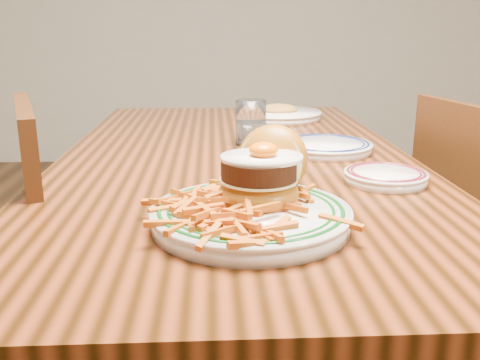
{
  "coord_description": "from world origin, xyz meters",
  "views": [
    {
      "loc": [
        -0.06,
        -1.27,
        1.05
      ],
      "look_at": [
        -0.01,
        -0.46,
        0.82
      ],
      "focal_mm": 40.0,
      "sensor_mm": 36.0,
      "label": 1
    }
  ],
  "objects": [
    {
      "name": "table",
      "position": [
        0.0,
        0.0,
        0.66
      ],
      "size": [
        0.85,
        1.6,
        0.75
      ],
      "color": "black",
      "rests_on": "floor"
    },
    {
      "name": "main_plate",
      "position": [
        0.01,
        -0.47,
        0.79
      ],
      "size": [
        0.31,
        0.33,
        0.15
      ],
      "rotation": [
        0.0,
        0.0,
        -0.4
      ],
      "color": "silver",
      "rests_on": "table"
    },
    {
      "name": "side_plate",
      "position": [
        0.29,
        -0.25,
        0.76
      ],
      "size": [
        0.17,
        0.17,
        0.03
      ],
      "rotation": [
        0.0,
        0.0,
        -0.16
      ],
      "color": "silver",
      "rests_on": "table"
    },
    {
      "name": "rear_plate",
      "position": [
        0.23,
        0.03,
        0.76
      ],
      "size": [
        0.23,
        0.23,
        0.03
      ],
      "rotation": [
        0.0,
        0.0,
        -0.07
      ],
      "color": "silver",
      "rests_on": "table"
    },
    {
      "name": "water_glass",
      "position": [
        0.04,
        0.12,
        0.8
      ],
      "size": [
        0.08,
        0.08,
        0.12
      ],
      "color": "white",
      "rests_on": "table"
    },
    {
      "name": "far_plate",
      "position": [
        0.17,
        0.53,
        0.77
      ],
      "size": [
        0.29,
        0.29,
        0.05
      ],
      "rotation": [
        0.0,
        0.0,
        -0.34
      ],
      "color": "silver",
      "rests_on": "table"
    }
  ]
}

